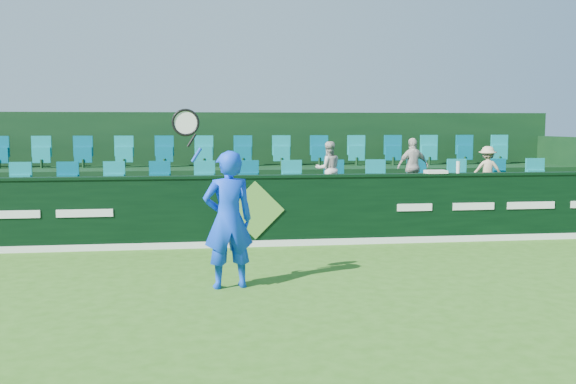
{
  "coord_description": "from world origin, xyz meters",
  "views": [
    {
      "loc": [
        -0.97,
        -8.0,
        2.3
      ],
      "look_at": [
        0.47,
        2.8,
        1.15
      ],
      "focal_mm": 40.0,
      "sensor_mm": 36.0,
      "label": 1
    }
  ],
  "objects": [
    {
      "name": "spectator_right",
      "position": [
        5.13,
        5.12,
        1.32
      ],
      "size": [
        0.74,
        0.52,
        1.03
      ],
      "primitive_type": "imported",
      "rotation": [
        0.0,
        0.0,
        2.92
      ],
      "color": "#C0B387",
      "rests_on": "stand_tier_front"
    },
    {
      "name": "stand_rear",
      "position": [
        0.0,
        7.44,
        1.22
      ],
      "size": [
        16.0,
        4.1,
        2.6
      ],
      "color": "black",
      "rests_on": "ground"
    },
    {
      "name": "sponsor_hoarding",
      "position": [
        0.0,
        4.0,
        0.67
      ],
      "size": [
        16.0,
        0.25,
        1.35
      ],
      "color": "black",
      "rests_on": "ground"
    },
    {
      "name": "seat_row_back",
      "position": [
        0.0,
        7.3,
        1.6
      ],
      "size": [
        13.5,
        0.5,
        0.6
      ],
      "primitive_type": "cube",
      "color": "teal",
      "rests_on": "stand_tier_back"
    },
    {
      "name": "stand_tier_back",
      "position": [
        0.0,
        7.0,
        0.65
      ],
      "size": [
        16.0,
        1.8,
        1.3
      ],
      "primitive_type": "cube",
      "color": "black",
      "rests_on": "ground"
    },
    {
      "name": "spectator_middle",
      "position": [
        3.47,
        5.12,
        1.41
      ],
      "size": [
        0.75,
        0.41,
        1.22
      ],
      "primitive_type": "imported",
      "rotation": [
        0.0,
        0.0,
        3.3
      ],
      "color": "beige",
      "rests_on": "stand_tier_front"
    },
    {
      "name": "towel",
      "position": [
        3.55,
        4.0,
        1.38
      ],
      "size": [
        0.41,
        0.26,
        0.06
      ],
      "primitive_type": "cube",
      "color": "white",
      "rests_on": "sponsor_hoarding"
    },
    {
      "name": "ground",
      "position": [
        0.0,
        0.0,
        0.0
      ],
      "size": [
        60.0,
        60.0,
        0.0
      ],
      "primitive_type": "plane",
      "color": "#306417",
      "rests_on": "ground"
    },
    {
      "name": "spectator_left",
      "position": [
        1.64,
        5.12,
        1.37
      ],
      "size": [
        0.6,
        0.49,
        1.15
      ],
      "primitive_type": "imported",
      "rotation": [
        0.0,
        0.0,
        3.24
      ],
      "color": "beige",
      "rests_on": "stand_tier_front"
    },
    {
      "name": "drinks_bottle",
      "position": [
        4.01,
        4.0,
        1.47
      ],
      "size": [
        0.07,
        0.07,
        0.23
      ],
      "primitive_type": "cylinder",
      "color": "silver",
      "rests_on": "sponsor_hoarding"
    },
    {
      "name": "tennis_player",
      "position": [
        -0.63,
        0.92,
        0.98
      ],
      "size": [
        1.21,
        0.58,
        2.58
      ],
      "color": "#0E40F0",
      "rests_on": "ground"
    },
    {
      "name": "seat_row_front",
      "position": [
        0.0,
        5.5,
        1.1
      ],
      "size": [
        13.5,
        0.5,
        0.6
      ],
      "primitive_type": "cube",
      "color": "teal",
      "rests_on": "stand_tier_front"
    },
    {
      "name": "stand_tier_front",
      "position": [
        0.0,
        5.1,
        0.4
      ],
      "size": [
        16.0,
        2.0,
        0.8
      ],
      "primitive_type": "cube",
      "color": "black",
      "rests_on": "ground"
    }
  ]
}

